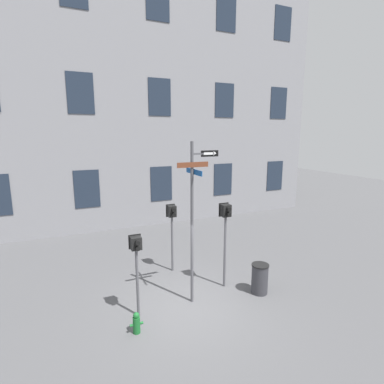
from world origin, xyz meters
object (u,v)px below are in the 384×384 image
street_sign_pole (194,211)px  pedestrian_signal_across (172,220)px  fire_hydrant (136,323)px  pedestrian_signal_left (136,255)px  trash_bin (260,279)px  pedestrian_signal_right (226,223)px

street_sign_pole → pedestrian_signal_across: (0.13, 2.26, -0.88)m
fire_hydrant → pedestrian_signal_left: bearing=72.2°
street_sign_pole → pedestrian_signal_left: street_sign_pole is taller
street_sign_pole → fire_hydrant: 3.39m
pedestrian_signal_left → fire_hydrant: pedestrian_signal_left is taller
street_sign_pole → pedestrian_signal_left: size_ratio=2.05×
trash_bin → pedestrian_signal_left: bearing=174.7°
pedestrian_signal_right → trash_bin: (0.83, -0.85, -1.76)m
trash_bin → fire_hydrant: bearing=-175.1°
fire_hydrant → trash_bin: trash_bin is taller
pedestrian_signal_right → fire_hydrant: pedestrian_signal_right is taller
fire_hydrant → trash_bin: (4.17, 0.35, 0.22)m
pedestrian_signal_left → fire_hydrant: bearing=-107.8°
pedestrian_signal_right → pedestrian_signal_across: 2.21m
street_sign_pole → trash_bin: bearing=-11.2°
street_sign_pole → pedestrian_signal_across: street_sign_pole is taller
pedestrian_signal_right → fire_hydrant: 4.06m
pedestrian_signal_across → trash_bin: (2.04, -2.68, -1.52)m
street_sign_pole → pedestrian_signal_left: 2.05m
pedestrian_signal_across → fire_hydrant: pedestrian_signal_across is taller
pedestrian_signal_right → pedestrian_signal_across: bearing=123.2°
street_sign_pole → pedestrian_signal_across: 2.42m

